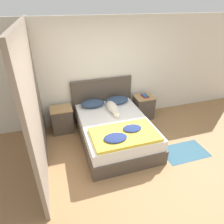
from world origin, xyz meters
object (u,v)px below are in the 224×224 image
nightstand_right (144,107)px  dog (113,108)px  pillow_left (92,103)px  nightstand_left (62,120)px  book_stack (145,96)px  bed (115,131)px  pillow_right (117,100)px

nightstand_right → dog: (-0.99, -0.37, 0.32)m
pillow_left → nightstand_left: bearing=-179.2°
nightstand_left → book_stack: book_stack is taller
nightstand_left → nightstand_right: (2.14, 0.00, 0.00)m
dog → pillow_left: bearing=136.5°
bed → pillow_right: pillow_right is taller
nightstand_left → nightstand_right: size_ratio=1.00×
nightstand_right → pillow_right: (-0.76, 0.01, 0.31)m
bed → book_stack: (1.08, 0.77, 0.38)m
nightstand_right → bed: bearing=-144.1°
book_stack → pillow_right: bearing=178.8°
pillow_left → bed: bearing=-68.2°
nightstand_left → dog: size_ratio=0.79×
nightstand_right → nightstand_left: bearing=180.0°
bed → dog: size_ratio=2.57×
bed → pillow_right: (0.32, 0.79, 0.36)m
pillow_left → pillow_right: 0.63m
pillow_left → pillow_right: size_ratio=1.00×
nightstand_left → dog: dog is taller
nightstand_left → pillow_left: 0.82m
pillow_right → pillow_left: bearing=180.0°
dog → book_stack: dog is taller
pillow_left → book_stack: 1.39m
nightstand_left → nightstand_right: same height
nightstand_left → dog: 1.25m
pillow_left → dog: 0.55m
pillow_left → book_stack: size_ratio=2.41×
nightstand_left → pillow_left: pillow_left is taller
dog → book_stack: (0.99, 0.36, 0.01)m
pillow_left → dog: size_ratio=0.72×
book_stack → nightstand_left: bearing=179.9°
bed → dog: (0.08, 0.41, 0.37)m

